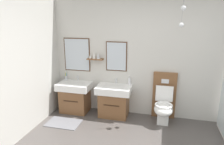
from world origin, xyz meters
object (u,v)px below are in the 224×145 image
object	(u,v)px
vanity_sink_left	(75,96)
vanity_sink_right	(114,100)
soap_dispenser	(129,81)
toothbrush_cup	(66,77)
toilet	(164,104)

from	to	relation	value
vanity_sink_left	vanity_sink_right	distance (m)	0.91
vanity_sink_right	soap_dispenser	size ratio (longest dim) A/B	4.05
toothbrush_cup	vanity_sink_left	bearing A→B (deg)	-31.58
vanity_sink_right	soap_dispenser	distance (m)	0.53
vanity_sink_left	toothbrush_cup	size ratio (longest dim) A/B	3.55
toilet	toothbrush_cup	xyz separation A→B (m)	(-2.25, 0.16, 0.36)
vanity_sink_right	toilet	distance (m)	1.05
toilet	soap_dispenser	size ratio (longest dim) A/B	5.51
toilet	soap_dispenser	xyz separation A→B (m)	(-0.75, 0.17, 0.38)
toothbrush_cup	soap_dispenser	bearing A→B (deg)	0.40
vanity_sink_right	vanity_sink_left	bearing A→B (deg)	180.00
toilet	toothbrush_cup	size ratio (longest dim) A/B	4.84
vanity_sink_right	toilet	size ratio (longest dim) A/B	0.73
vanity_sink_right	toothbrush_cup	world-z (taller)	toothbrush_cup
vanity_sink_right	toilet	xyz separation A→B (m)	(1.05, 0.02, 0.01)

